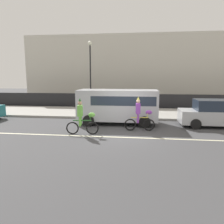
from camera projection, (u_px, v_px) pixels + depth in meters
ground_plane at (123, 135)px, 11.44m from camera, size 80.00×80.00×0.00m
road_centre_line at (122, 137)px, 10.95m from camera, size 36.00×0.14×0.01m
sidewalk_curb at (129, 113)px, 17.80m from camera, size 60.00×5.00×0.15m
fence_line at (130, 101)px, 20.53m from camera, size 40.00×0.08×1.40m
building_backdrop at (143, 70)px, 28.28m from camera, size 28.00×8.00×7.74m
parade_cyclist_lime at (82, 119)px, 11.38m from camera, size 1.72×0.50×1.92m
parade_cyclist_purple at (140, 116)px, 12.18m from camera, size 1.72×0.50×1.92m
parked_van_silver at (119, 104)px, 13.94m from camera, size 5.00×2.22×2.18m
parked_car_silver at (214, 114)px, 13.22m from camera, size 4.10×1.92×1.64m
street_lamp_post at (90, 65)px, 19.09m from camera, size 0.36×0.36×5.86m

